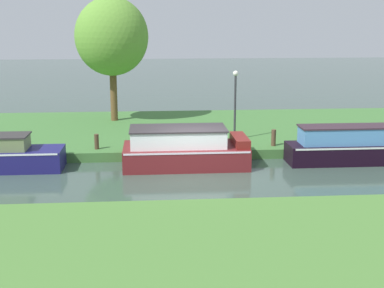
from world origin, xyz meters
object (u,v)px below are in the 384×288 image
(willow_tree_left, at_px, (112,37))
(lamp_post, at_px, (235,97))
(mooring_post_far, at_px, (97,142))
(maroon_narrowboat, at_px, (184,149))
(mooring_post_near, at_px, (274,138))

(willow_tree_left, height_order, lamp_post, willow_tree_left)
(willow_tree_left, height_order, mooring_post_far, willow_tree_left)
(maroon_narrowboat, height_order, mooring_post_near, maroon_narrowboat)
(mooring_post_near, xyz_separation_m, mooring_post_far, (-7.56, 0.00, -0.03))
(willow_tree_left, relative_size, lamp_post, 2.08)
(willow_tree_left, xyz_separation_m, mooring_post_near, (7.22, -6.43, -4.07))
(willow_tree_left, height_order, mooring_post_near, willow_tree_left)
(lamp_post, xyz_separation_m, mooring_post_near, (1.49, -1.36, -1.59))
(mooring_post_near, bearing_deg, mooring_post_far, 180.00)
(mooring_post_near, distance_m, mooring_post_far, 7.56)
(mooring_post_near, bearing_deg, maroon_narrowboat, -159.06)
(willow_tree_left, bearing_deg, mooring_post_far, -92.99)
(maroon_narrowboat, xyz_separation_m, mooring_post_near, (3.95, 1.51, 0.05))
(maroon_narrowboat, distance_m, lamp_post, 4.12)
(maroon_narrowboat, bearing_deg, lamp_post, 49.32)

